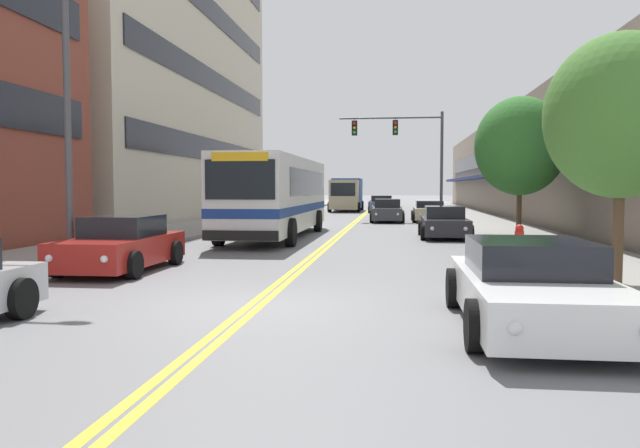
{
  "coord_description": "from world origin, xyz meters",
  "views": [
    {
      "loc": [
        2.43,
        -10.49,
        2.05
      ],
      "look_at": [
        -0.54,
        13.76,
        0.62
      ],
      "focal_mm": 35.0,
      "sensor_mm": 36.0,
      "label": 1
    }
  ],
  "objects_px": {
    "car_red_parked_left_near": "(121,245)",
    "car_white_parked_right_foreground": "(532,287)",
    "car_slate_blue_moving_second": "(382,205)",
    "fire_hydrant": "(519,239)",
    "car_charcoal_parked_right_mid": "(444,223)",
    "street_lamp_left_near": "(75,59)",
    "traffic_signal_mast": "(407,143)",
    "street_tree_right_mid": "(520,146)",
    "city_bus": "(277,193)",
    "car_champagne_parked_left_mid": "(291,210)",
    "car_dark_grey_moving_lead": "(388,211)",
    "street_tree_right_near": "(621,116)",
    "car_navy_moving_third": "(379,202)",
    "box_truck": "(347,194)",
    "car_beige_parked_right_far": "(429,212)"
  },
  "relations": [
    {
      "from": "car_white_parked_right_foreground",
      "to": "car_charcoal_parked_right_mid",
      "type": "distance_m",
      "value": 16.62
    },
    {
      "from": "car_white_parked_right_foreground",
      "to": "fire_hydrant",
      "type": "bearing_deg",
      "value": 80.37
    },
    {
      "from": "car_champagne_parked_left_mid",
      "to": "car_dark_grey_moving_lead",
      "type": "bearing_deg",
      "value": -18.47
    },
    {
      "from": "car_champagne_parked_left_mid",
      "to": "car_red_parked_left_near",
      "type": "bearing_deg",
      "value": -89.84
    },
    {
      "from": "car_beige_parked_right_far",
      "to": "street_tree_right_mid",
      "type": "xyz_separation_m",
      "value": [
        2.9,
        -12.44,
        3.11
      ]
    },
    {
      "from": "box_truck",
      "to": "city_bus",
      "type": "bearing_deg",
      "value": -91.18
    },
    {
      "from": "car_navy_moving_third",
      "to": "fire_hydrant",
      "type": "distance_m",
      "value": 46.95
    },
    {
      "from": "car_charcoal_parked_right_mid",
      "to": "fire_hydrant",
      "type": "relative_size",
      "value": 5.34
    },
    {
      "from": "car_white_parked_right_foreground",
      "to": "street_tree_right_mid",
      "type": "distance_m",
      "value": 16.93
    },
    {
      "from": "car_navy_moving_third",
      "to": "car_red_parked_left_near",
      "type": "bearing_deg",
      "value": -95.62
    },
    {
      "from": "street_tree_right_mid",
      "to": "fire_hydrant",
      "type": "xyz_separation_m",
      "value": [
        -1.37,
        -7.33,
        -3.14
      ]
    },
    {
      "from": "traffic_signal_mast",
      "to": "street_tree_right_mid",
      "type": "height_order",
      "value": "traffic_signal_mast"
    },
    {
      "from": "car_slate_blue_moving_second",
      "to": "fire_hydrant",
      "type": "bearing_deg",
      "value": -81.99
    },
    {
      "from": "car_charcoal_parked_right_mid",
      "to": "car_dark_grey_moving_lead",
      "type": "relative_size",
      "value": 0.93
    },
    {
      "from": "city_bus",
      "to": "car_champagne_parked_left_mid",
      "type": "bearing_deg",
      "value": 97.54
    },
    {
      "from": "traffic_signal_mast",
      "to": "street_tree_right_near",
      "type": "relative_size",
      "value": 1.36
    },
    {
      "from": "car_slate_blue_moving_second",
      "to": "box_truck",
      "type": "xyz_separation_m",
      "value": [
        -3.14,
        2.5,
        0.86
      ]
    },
    {
      "from": "car_champagne_parked_left_mid",
      "to": "fire_hydrant",
      "type": "height_order",
      "value": "car_champagne_parked_left_mid"
    },
    {
      "from": "car_dark_grey_moving_lead",
      "to": "traffic_signal_mast",
      "type": "relative_size",
      "value": 0.73
    },
    {
      "from": "car_red_parked_left_near",
      "to": "street_lamp_left_near",
      "type": "bearing_deg",
      "value": -140.27
    },
    {
      "from": "car_champagne_parked_left_mid",
      "to": "car_slate_blue_moving_second",
      "type": "xyz_separation_m",
      "value": [
        5.63,
        11.9,
        0.08
      ]
    },
    {
      "from": "car_dark_grey_moving_lead",
      "to": "car_slate_blue_moving_second",
      "type": "xyz_separation_m",
      "value": [
        -0.66,
        14.01,
        0.02
      ]
    },
    {
      "from": "car_navy_moving_third",
      "to": "box_truck",
      "type": "xyz_separation_m",
      "value": [
        -2.54,
        -10.76,
        0.94
      ]
    },
    {
      "from": "car_red_parked_left_near",
      "to": "car_white_parked_right_foreground",
      "type": "xyz_separation_m",
      "value": [
        8.73,
        -5.27,
        -0.02
      ]
    },
    {
      "from": "car_slate_blue_moving_second",
      "to": "street_tree_right_near",
      "type": "distance_m",
      "value": 39.35
    },
    {
      "from": "street_lamp_left_near",
      "to": "car_charcoal_parked_right_mid",
      "type": "bearing_deg",
      "value": 51.67
    },
    {
      "from": "city_bus",
      "to": "street_tree_right_near",
      "type": "height_order",
      "value": "street_tree_right_near"
    },
    {
      "from": "car_charcoal_parked_right_mid",
      "to": "street_tree_right_mid",
      "type": "xyz_separation_m",
      "value": [
        2.92,
        -0.23,
        3.11
      ]
    },
    {
      "from": "street_lamp_left_near",
      "to": "fire_hydrant",
      "type": "distance_m",
      "value": 12.7
    },
    {
      "from": "car_red_parked_left_near",
      "to": "car_champagne_parked_left_mid",
      "type": "distance_m",
      "value": 25.27
    },
    {
      "from": "car_beige_parked_right_far",
      "to": "fire_hydrant",
      "type": "height_order",
      "value": "car_beige_parked_right_far"
    },
    {
      "from": "city_bus",
      "to": "car_slate_blue_moving_second",
      "type": "height_order",
      "value": "city_bus"
    },
    {
      "from": "street_lamp_left_near",
      "to": "street_tree_right_mid",
      "type": "bearing_deg",
      "value": 43.47
    },
    {
      "from": "car_red_parked_left_near",
      "to": "street_tree_right_near",
      "type": "distance_m",
      "value": 11.59
    },
    {
      "from": "street_tree_right_mid",
      "to": "car_slate_blue_moving_second",
      "type": "bearing_deg",
      "value": 103.11
    },
    {
      "from": "car_champagne_parked_left_mid",
      "to": "street_lamp_left_near",
      "type": "distance_m",
      "value": 26.3
    },
    {
      "from": "car_champagne_parked_left_mid",
      "to": "car_navy_moving_third",
      "type": "relative_size",
      "value": 1.07
    },
    {
      "from": "car_white_parked_right_foreground",
      "to": "car_beige_parked_right_far",
      "type": "xyz_separation_m",
      "value": [
        0.01,
        28.82,
        -0.0
      ]
    },
    {
      "from": "car_slate_blue_moving_second",
      "to": "city_bus",
      "type": "bearing_deg",
      "value": -98.09
    },
    {
      "from": "car_red_parked_left_near",
      "to": "car_beige_parked_right_far",
      "type": "relative_size",
      "value": 0.94
    },
    {
      "from": "traffic_signal_mast",
      "to": "car_red_parked_left_near",
      "type": "bearing_deg",
      "value": -106.61
    },
    {
      "from": "car_slate_blue_moving_second",
      "to": "street_tree_right_near",
      "type": "height_order",
      "value": "street_tree_right_near"
    },
    {
      "from": "car_charcoal_parked_right_mid",
      "to": "street_lamp_left_near",
      "type": "relative_size",
      "value": 0.52
    },
    {
      "from": "car_navy_moving_third",
      "to": "car_dark_grey_moving_lead",
      "type": "bearing_deg",
      "value": -87.35
    },
    {
      "from": "fire_hydrant",
      "to": "car_white_parked_right_foreground",
      "type": "bearing_deg",
      "value": -99.63
    },
    {
      "from": "car_red_parked_left_near",
      "to": "car_charcoal_parked_right_mid",
      "type": "relative_size",
      "value": 0.97
    },
    {
      "from": "car_dark_grey_moving_lead",
      "to": "fire_hydrant",
      "type": "xyz_separation_m",
      "value": [
        4.04,
        -19.39,
        -0.06
      ]
    },
    {
      "from": "fire_hydrant",
      "to": "traffic_signal_mast",
      "type": "bearing_deg",
      "value": 97.91
    },
    {
      "from": "street_tree_right_near",
      "to": "box_truck",
      "type": "bearing_deg",
      "value": 101.88
    },
    {
      "from": "car_dark_grey_moving_lead",
      "to": "street_tree_right_near",
      "type": "height_order",
      "value": "street_tree_right_near"
    }
  ]
}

